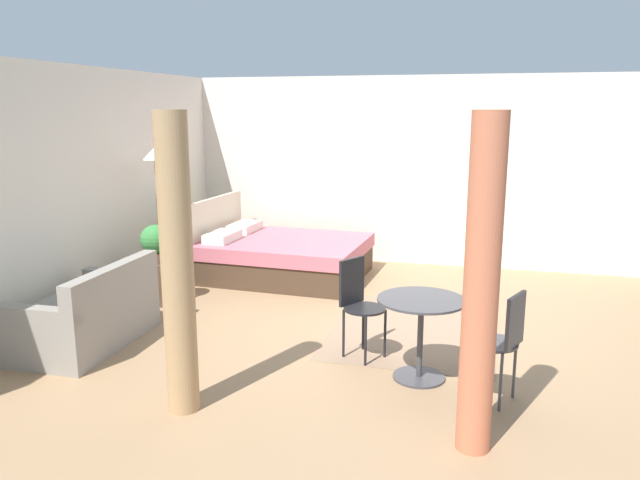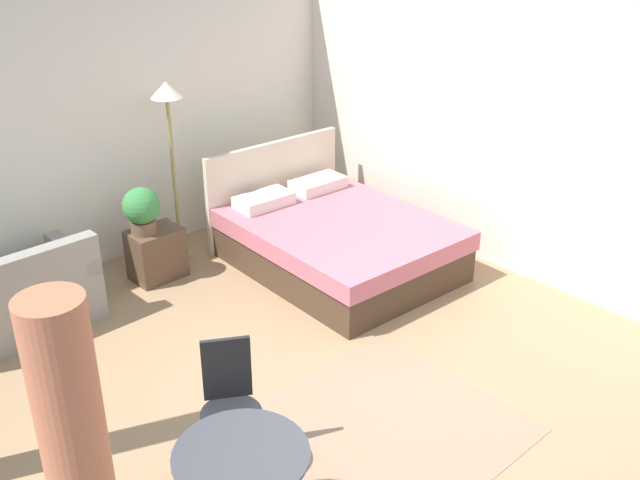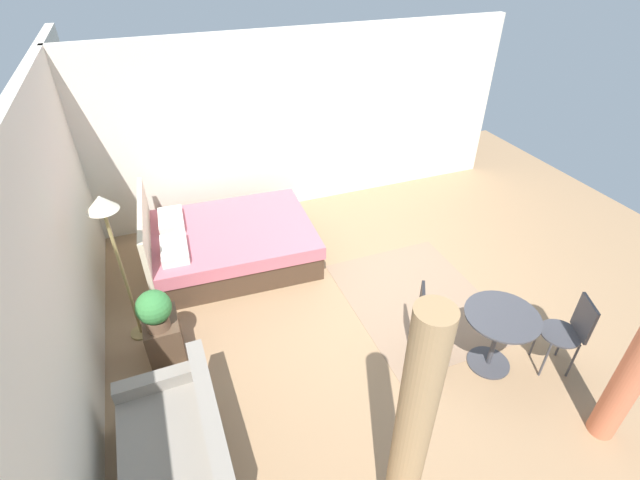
{
  "view_description": "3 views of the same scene",
  "coord_description": "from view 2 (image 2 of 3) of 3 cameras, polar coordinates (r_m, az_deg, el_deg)",
  "views": [
    {
      "loc": [
        -6.34,
        -1.01,
        2.26
      ],
      "look_at": [
        -0.39,
        0.58,
        0.94
      ],
      "focal_mm": 34.52,
      "sensor_mm": 36.0,
      "label": 1
    },
    {
      "loc": [
        -3.13,
        -3.05,
        3.39
      ],
      "look_at": [
        0.44,
        0.81,
        0.88
      ],
      "focal_mm": 41.03,
      "sensor_mm": 36.0,
      "label": 2
    },
    {
      "loc": [
        -3.8,
        2.29,
        3.87
      ],
      "look_at": [
        0.37,
        0.69,
        0.78
      ],
      "focal_mm": 25.62,
      "sensor_mm": 36.0,
      "label": 3
    }
  ],
  "objects": [
    {
      "name": "floor_lamp",
      "position": [
        7.15,
        -11.75,
        9.67
      ],
      "size": [
        0.3,
        0.3,
        1.8
      ],
      "color": "#99844C",
      "rests_on": "ground"
    },
    {
      "name": "bed",
      "position": [
        7.22,
        1.15,
        0.04
      ],
      "size": [
        1.77,
        2.23,
        1.04
      ],
      "color": "#473323",
      "rests_on": "ground"
    },
    {
      "name": "nightstand",
      "position": [
        7.19,
        -12.62,
        -1.05
      ],
      "size": [
        0.49,
        0.36,
        0.5
      ],
      "color": "brown",
      "rests_on": "ground"
    },
    {
      "name": "potted_plant",
      "position": [
        6.96,
        -13.75,
        2.37
      ],
      "size": [
        0.35,
        0.35,
        0.45
      ],
      "color": "brown",
      "rests_on": "nightstand"
    },
    {
      "name": "wall_right",
      "position": [
        6.86,
        18.67,
        6.94
      ],
      "size": [
        0.12,
        6.67,
        2.72
      ],
      "primitive_type": "cube",
      "color": "silver",
      "rests_on": "ground"
    },
    {
      "name": "couch",
      "position": [
        6.68,
        -23.24,
        -4.48
      ],
      "size": [
        1.43,
        0.84,
        0.81
      ],
      "color": "gray",
      "rests_on": "ground"
    },
    {
      "name": "area_rug",
      "position": [
        5.19,
        3.43,
        -15.29
      ],
      "size": [
        2.09,
        1.64,
        0.01
      ],
      "primitive_type": "cube",
      "color": "#93755B",
      "rests_on": "ground"
    },
    {
      "name": "ground_plane",
      "position": [
        5.54,
        2.38,
        -12.41
      ],
      "size": [
        8.33,
        9.67,
        0.02
      ],
      "primitive_type": "cube",
      "color": "#9E7A56"
    },
    {
      "name": "wall_back",
      "position": [
        7.39,
        -16.22,
        8.57
      ],
      "size": [
        8.33,
        0.12,
        2.72
      ],
      "primitive_type": "cube",
      "color": "silver",
      "rests_on": "ground"
    },
    {
      "name": "cafe_chair_near_couch",
      "position": [
        4.7,
        -7.1,
        -11.92
      ],
      "size": [
        0.53,
        0.53,
        0.92
      ],
      "color": "black",
      "rests_on": "ground"
    }
  ]
}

